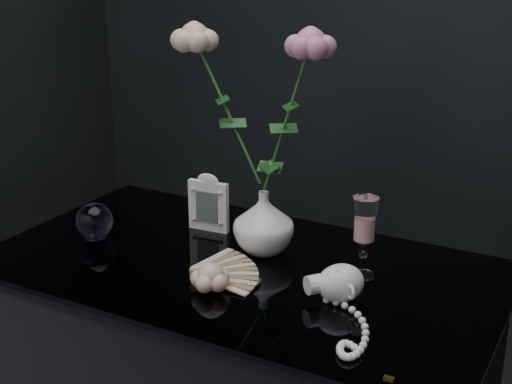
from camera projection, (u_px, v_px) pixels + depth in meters
The scene contains 8 objects.
vase at pixel (264, 222), 1.51m from camera, with size 0.13×0.13×0.14m, color white.
wine_glass at pixel (364, 238), 1.39m from camera, with size 0.05×0.05×0.17m, color white, non-canonical shape.
picture_frame at pixel (208, 202), 1.62m from camera, with size 0.10×0.08×0.14m, color white, non-canonical shape.
paperweight at pixel (94, 221), 1.58m from camera, with size 0.08×0.08×0.08m, color #9172BA, non-canonical shape.
paper_fan at pixel (193, 273), 1.40m from camera, with size 0.26×0.20×0.03m, color beige, non-canonical shape.
loose_rose at pixel (211, 277), 1.35m from camera, with size 0.13×0.17×0.06m, color #F5B29E, non-canonical shape.
pearl_jar at pixel (341, 282), 1.31m from camera, with size 0.25×0.26×0.08m, color white, non-canonical shape.
roses at pixel (253, 98), 1.43m from camera, with size 0.33×0.11×0.39m.
Camera 1 is at (0.67, -1.11, 1.39)m, focal length 50.00 mm.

